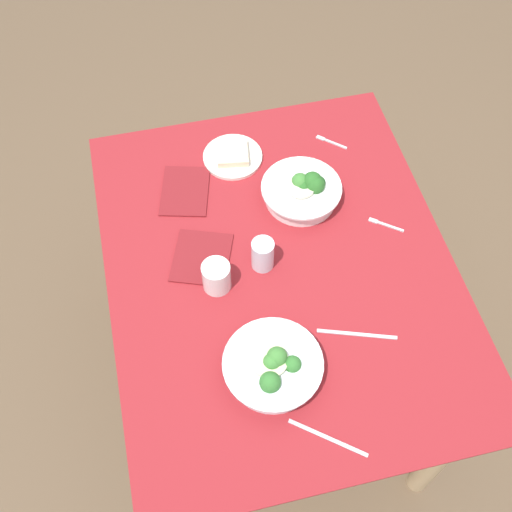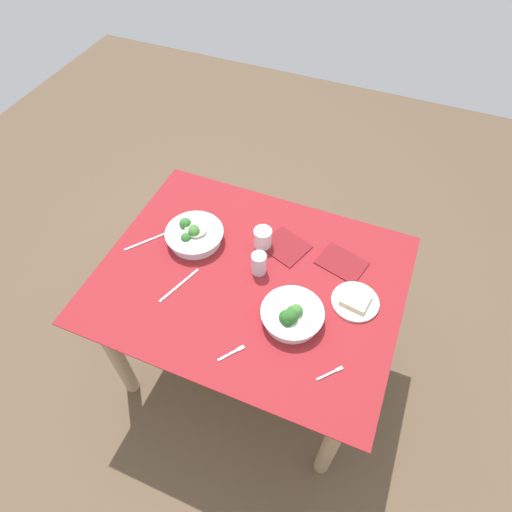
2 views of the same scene
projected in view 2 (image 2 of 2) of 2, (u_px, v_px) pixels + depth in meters
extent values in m
plane|color=brown|center=(251.00, 358.00, 2.48)|extent=(6.00, 6.00, 0.00)
cube|color=maroon|center=(250.00, 278.00, 1.88)|extent=(1.28, 1.01, 0.01)
cube|color=tan|center=(250.00, 280.00, 1.89)|extent=(1.24, 0.98, 0.02)
cylinder|color=tan|center=(116.00, 355.00, 2.09)|extent=(0.07, 0.07, 0.74)
cylinder|color=tan|center=(331.00, 443.00, 1.84)|extent=(0.07, 0.07, 0.74)
cylinder|color=tan|center=(193.00, 239.00, 2.54)|extent=(0.07, 0.07, 0.74)
cylinder|color=tan|center=(373.00, 297.00, 2.29)|extent=(0.07, 0.07, 0.74)
cylinder|color=white|center=(195.00, 237.00, 1.99)|extent=(0.23, 0.23, 0.05)
cylinder|color=white|center=(194.00, 232.00, 1.97)|extent=(0.26, 0.26, 0.01)
sphere|color=#33702D|center=(185.00, 224.00, 1.98)|extent=(0.06, 0.06, 0.06)
sphere|color=#3D7A33|center=(194.00, 230.00, 1.96)|extent=(0.05, 0.05, 0.05)
sphere|color=#33702D|center=(186.00, 238.00, 1.94)|extent=(0.05, 0.05, 0.05)
sphere|color=#3D7A33|center=(194.00, 232.00, 1.95)|extent=(0.05, 0.05, 0.05)
cylinder|color=beige|center=(196.00, 229.00, 1.96)|extent=(0.10, 0.10, 0.01)
cylinder|color=white|center=(292.00, 316.00, 1.73)|extent=(0.22, 0.22, 0.05)
cylinder|color=white|center=(292.00, 312.00, 1.71)|extent=(0.25, 0.25, 0.01)
sphere|color=#286023|center=(290.00, 317.00, 1.68)|extent=(0.06, 0.06, 0.06)
sphere|color=#286023|center=(292.00, 312.00, 1.70)|extent=(0.05, 0.05, 0.05)
sphere|color=#3D7A33|center=(296.00, 311.00, 1.70)|extent=(0.05, 0.05, 0.05)
sphere|color=#286023|center=(286.00, 317.00, 1.68)|extent=(0.06, 0.06, 0.06)
sphere|color=#1E511E|center=(288.00, 321.00, 1.67)|extent=(0.05, 0.05, 0.05)
cylinder|color=beige|center=(291.00, 309.00, 1.70)|extent=(0.09, 0.09, 0.01)
cylinder|color=silver|center=(355.00, 302.00, 1.80)|extent=(0.19, 0.19, 0.01)
cube|color=beige|center=(356.00, 299.00, 1.78)|extent=(0.12, 0.12, 0.02)
cylinder|color=silver|center=(259.00, 263.00, 1.86)|extent=(0.07, 0.07, 0.10)
cylinder|color=silver|center=(263.00, 238.00, 1.96)|extent=(0.08, 0.08, 0.09)
cube|color=#B7B7BC|center=(228.00, 355.00, 1.65)|extent=(0.06, 0.07, 0.00)
cube|color=#B7B7BC|center=(241.00, 348.00, 1.67)|extent=(0.03, 0.03, 0.00)
cube|color=#B7B7BC|center=(326.00, 375.00, 1.60)|extent=(0.06, 0.07, 0.00)
cube|color=#B7B7BC|center=(339.00, 369.00, 1.62)|extent=(0.03, 0.03, 0.00)
cube|color=#B7B7BC|center=(147.00, 241.00, 2.00)|extent=(0.14, 0.17, 0.00)
cube|color=#B7B7BC|center=(179.00, 285.00, 1.85)|extent=(0.08, 0.21, 0.00)
cube|color=maroon|center=(342.00, 263.00, 1.93)|extent=(0.23, 0.19, 0.01)
cube|color=maroon|center=(286.00, 247.00, 1.98)|extent=(0.23, 0.22, 0.01)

